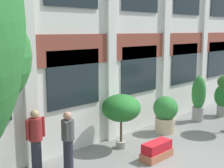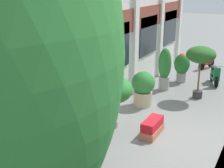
{
  "view_description": "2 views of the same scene",
  "coord_description": "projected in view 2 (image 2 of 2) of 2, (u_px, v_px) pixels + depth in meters",
  "views": [
    {
      "loc": [
        -7.13,
        -4.61,
        3.66
      ],
      "look_at": [
        -0.81,
        1.75,
        2.11
      ],
      "focal_mm": 50.0,
      "sensor_mm": 36.0,
      "label": 1
    },
    {
      "loc": [
        -8.5,
        -2.58,
        4.53
      ],
      "look_at": [
        -1.16,
        1.43,
        1.78
      ],
      "focal_mm": 50.0,
      "sensor_mm": 36.0,
      "label": 2
    }
  ],
  "objects": [
    {
      "name": "potted_plant_square_trough",
      "position": [
        152.0,
        127.0,
        9.67
      ],
      "size": [
        1.08,
        0.46,
        0.5
      ],
      "color": "#B76647",
      "rests_on": "ground"
    },
    {
      "name": "resident_near_plants",
      "position": [
        49.0,
        136.0,
        7.7
      ],
      "size": [
        0.53,
        0.34,
        1.7
      ],
      "rotation": [
        0.0,
        0.0,
        -1.65
      ],
      "color": "#282833",
      "rests_on": "ground"
    },
    {
      "name": "potted_plant_ribbed_drum",
      "position": [
        143.0,
        87.0,
        11.83
      ],
      "size": [
        0.89,
        0.89,
        1.33
      ],
      "color": "tan",
      "rests_on": "ground"
    },
    {
      "name": "potted_plant_fluted_column",
      "position": [
        182.0,
        65.0,
        14.6
      ],
      "size": [
        0.72,
        0.72,
        1.39
      ],
      "color": "gray",
      "rests_on": "ground"
    },
    {
      "name": "ground_plane",
      "position": [
        170.0,
        135.0,
        9.68
      ],
      "size": [
        80.0,
        80.0,
        0.0
      ],
      "primitive_type": "plane",
      "color": "slate"
    },
    {
      "name": "scooter_second_parked",
      "position": [
        214.0,
        75.0,
        14.46
      ],
      "size": [
        1.3,
        0.73,
        0.98
      ],
      "rotation": [
        0.0,
        0.0,
        3.55
      ],
      "color": "black",
      "rests_on": "ground"
    },
    {
      "name": "potted_plant_terracotta_small",
      "position": [
        201.0,
        57.0,
        12.27
      ],
      "size": [
        1.16,
        1.16,
        2.14
      ],
      "color": "#333333",
      "rests_on": "ground"
    },
    {
      "name": "scooter_near_curb",
      "position": [
        206.0,
        61.0,
        16.96
      ],
      "size": [
        1.32,
        0.7,
        0.98
      ],
      "rotation": [
        0.0,
        0.0,
        5.91
      ],
      "color": "black",
      "rests_on": "ground"
    },
    {
      "name": "potted_plant_stone_basin",
      "position": [
        165.0,
        68.0,
        13.49
      ],
      "size": [
        0.56,
        0.56,
        1.86
      ],
      "color": "gray",
      "rests_on": "ground"
    },
    {
      "name": "resident_by_doorway",
      "position": [
        79.0,
        131.0,
        8.07
      ],
      "size": [
        0.4,
        0.4,
        1.61
      ],
      "rotation": [
        0.0,
        0.0,
        -0.78
      ],
      "color": "#282833",
      "rests_on": "ground"
    },
    {
      "name": "potted_plant_tall_urn",
      "position": [
        113.0,
        90.0,
        9.84
      ],
      "size": [
        1.22,
        1.22,
        1.71
      ],
      "color": "gray",
      "rests_on": "ground"
    }
  ]
}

